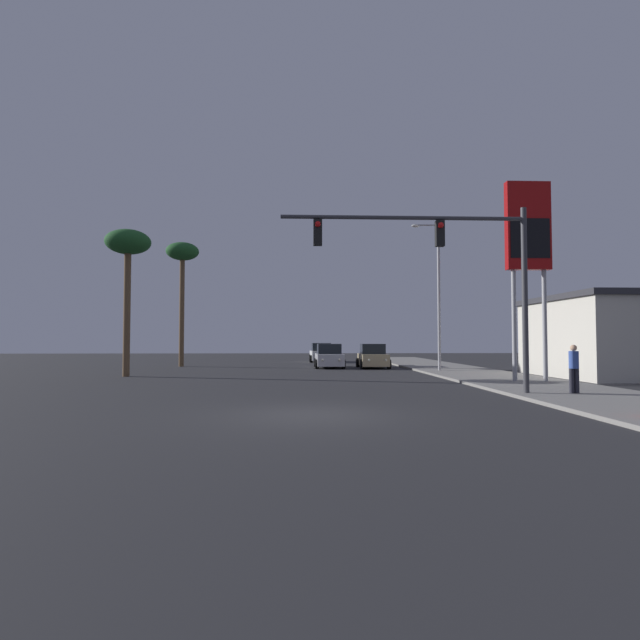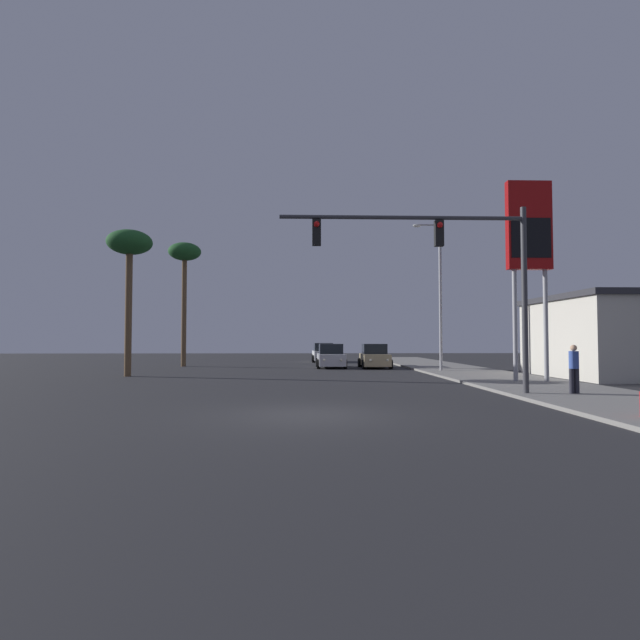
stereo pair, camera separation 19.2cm
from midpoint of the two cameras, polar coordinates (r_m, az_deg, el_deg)
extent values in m
plane|color=#28282B|center=(13.24, -1.13, -10.79)|extent=(120.00, 120.00, 0.00)
cube|color=gray|center=(25.10, 20.98, -6.47)|extent=(5.00, 60.00, 0.12)
cube|color=#B7B7BC|center=(35.16, 1.41, -4.53)|extent=(1.85, 4.22, 0.80)
cube|color=black|center=(35.29, 1.39, -3.31)|extent=(1.62, 2.02, 0.70)
cylinder|color=black|center=(33.83, 0.00, -5.06)|extent=(0.24, 0.64, 0.64)
cylinder|color=black|center=(33.93, 3.05, -5.05)|extent=(0.24, 0.64, 0.64)
cylinder|color=black|center=(36.43, -0.13, -4.86)|extent=(0.24, 0.64, 0.64)
cylinder|color=black|center=(36.53, 2.71, -4.85)|extent=(0.24, 0.64, 0.64)
sphere|color=#F2EACC|center=(33.01, 0.64, -4.59)|extent=(0.18, 0.18, 0.18)
sphere|color=#F2EACC|center=(33.08, 2.58, -4.59)|extent=(0.18, 0.18, 0.18)
cube|color=silver|center=(44.39, 0.51, -4.07)|extent=(1.94, 4.26, 0.80)
cube|color=black|center=(44.52, 0.50, -3.09)|extent=(1.67, 2.05, 0.70)
cylinder|color=black|center=(43.07, -0.62, -4.47)|extent=(0.24, 0.64, 0.64)
cylinder|color=black|center=(43.15, 1.78, -4.46)|extent=(0.24, 0.64, 0.64)
cylinder|color=black|center=(45.67, -0.69, -4.34)|extent=(0.24, 0.64, 0.64)
cylinder|color=black|center=(45.74, 1.57, -4.34)|extent=(0.24, 0.64, 0.64)
sphere|color=#F2EACC|center=(42.25, -0.13, -4.09)|extent=(0.18, 0.18, 0.18)
sphere|color=#F2EACC|center=(42.30, 1.38, -4.09)|extent=(0.18, 0.18, 0.18)
cube|color=tan|center=(35.14, 6.41, -4.52)|extent=(1.92, 4.25, 0.80)
cube|color=black|center=(35.27, 6.37, -3.29)|extent=(1.66, 2.05, 0.70)
cylinder|color=black|center=(33.75, 5.21, -5.06)|extent=(0.24, 0.64, 0.64)
cylinder|color=black|center=(34.01, 8.24, -5.02)|extent=(0.24, 0.64, 0.64)
cylinder|color=black|center=(36.33, 4.71, -4.86)|extent=(0.24, 0.64, 0.64)
cylinder|color=black|center=(36.58, 7.52, -4.83)|extent=(0.24, 0.64, 0.64)
sphere|color=#F2EACC|center=(32.97, 5.98, -4.58)|extent=(0.18, 0.18, 0.18)
sphere|color=#F2EACC|center=(33.14, 7.90, -4.56)|extent=(0.18, 0.18, 0.18)
cylinder|color=#38383D|center=(18.85, 22.62, 2.19)|extent=(0.20, 0.20, 6.50)
cylinder|color=#38383D|center=(17.97, 9.70, 11.46)|extent=(8.55, 0.14, 0.14)
cube|color=black|center=(18.15, 13.74, 9.58)|extent=(0.30, 0.24, 0.90)
sphere|color=red|center=(18.07, 13.85, 10.51)|extent=(0.20, 0.20, 0.20)
cube|color=black|center=(17.51, -0.07, 9.95)|extent=(0.30, 0.24, 0.90)
sphere|color=red|center=(17.44, -0.06, 10.92)|extent=(0.20, 0.20, 0.20)
cylinder|color=#99999E|center=(31.16, 13.77, 2.68)|extent=(0.18, 0.18, 9.00)
cylinder|color=#99999E|center=(31.65, 12.46, 10.57)|extent=(1.40, 0.10, 0.10)
ellipsoid|color=silver|center=(31.48, 11.20, 10.54)|extent=(0.50, 0.24, 0.20)
cylinder|color=#99999E|center=(23.96, 21.61, -0.54)|extent=(0.20, 0.20, 5.00)
cylinder|color=#99999E|center=(24.55, 24.61, -0.53)|extent=(0.20, 0.20, 5.00)
cube|color=#990C0C|center=(24.78, 22.96, 9.92)|extent=(2.00, 0.40, 4.00)
cube|color=black|center=(24.47, 23.19, 8.64)|extent=(1.80, 0.03, 1.80)
cylinder|color=#23232D|center=(19.33, 27.07, -6.23)|extent=(0.16, 0.16, 0.85)
cylinder|color=#23232D|center=(19.42, 27.54, -6.20)|extent=(0.16, 0.16, 0.85)
cylinder|color=#334C99|center=(19.33, 27.27, -4.07)|extent=(0.32, 0.32, 0.60)
sphere|color=tan|center=(19.32, 27.25, -2.86)|extent=(0.22, 0.22, 0.22)
cylinder|color=brown|center=(38.18, -15.14, 0.89)|extent=(0.36, 0.36, 8.04)
ellipsoid|color=#1E5123|center=(38.69, -15.07, 7.56)|extent=(2.40, 2.40, 1.32)
cylinder|color=brown|center=(28.71, -20.86, 0.71)|extent=(0.36, 0.36, 6.77)
ellipsoid|color=#1E5123|center=(29.16, -20.76, 8.32)|extent=(2.40, 2.40, 1.32)
camera|label=1|loc=(0.10, -89.74, -0.01)|focal=28.00mm
camera|label=2|loc=(0.10, 90.26, 0.01)|focal=28.00mm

